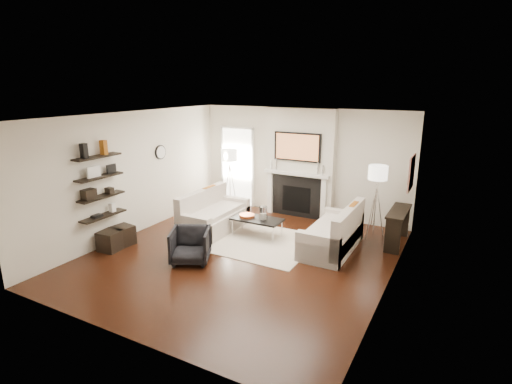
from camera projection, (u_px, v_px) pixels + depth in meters
The scene contains 71 objects.
room_envelope at pixel (241, 189), 7.48m from camera, with size 6.00×6.00×6.00m.
chimney_breast at pixel (299, 163), 9.92m from camera, with size 1.80×0.25×2.70m, color silver.
fireplace_surround at pixel (296, 197), 10.03m from camera, with size 1.30×0.02×1.04m, color black.
firebox at pixel (296, 199), 10.04m from camera, with size 0.75×0.02×0.65m, color black.
mantel_pilaster_l at pixel (270, 192), 10.32m from camera, with size 0.12×0.08×1.10m, color white.
mantel_pilaster_r at pixel (323, 200), 9.66m from camera, with size 0.12×0.08×1.10m, color white.
mantel_shelf at pixel (296, 174), 9.83m from camera, with size 1.70×0.18×0.07m, color white.
tv_body at pixel (297, 147), 9.67m from camera, with size 1.20×0.06×0.70m, color black.
tv_screen at pixel (297, 147), 9.65m from camera, with size 1.10×0.01×0.62m, color #BF723F.
candlestick_l_tall at pixel (276, 164), 10.04m from camera, with size 0.04×0.04×0.30m, color silver.
candlestick_l_short at pixel (272, 165), 10.11m from camera, with size 0.04×0.04×0.24m, color silver.
candlestick_r_tall at pixel (318, 168), 9.53m from camera, with size 0.04×0.04×0.30m, color silver.
candlestick_r_short at pixel (323, 170), 9.48m from camera, with size 0.04×0.04×0.24m, color silver.
hallway_panel at pixel (238, 167), 10.94m from camera, with size 0.90×0.02×2.10m, color white.
door_trim_l at pixel (223, 166), 11.14m from camera, with size 0.06×0.06×2.16m, color white.
door_trim_r at pixel (253, 169), 10.70m from camera, with size 0.06×0.06×2.16m, color white.
door_trim_top at pixel (237, 128), 10.64m from camera, with size 1.02×0.06×0.06m, color white.
rug at pixel (252, 240), 8.58m from camera, with size 2.60×2.00×0.01m, color beige.
loveseat_left_base at pixel (215, 222), 9.10m from camera, with size 0.85×1.80×0.42m, color beige.
loveseat_left_back at pixel (202, 207), 9.17m from camera, with size 0.18×1.80×0.80m, color beige.
loveseat_left_arm_n at pixel (193, 229), 8.39m from camera, with size 0.85×0.18×0.60m, color beige.
loveseat_left_arm_s at pixel (233, 209), 9.77m from camera, with size 0.85×0.18×0.60m, color beige.
loveseat_left_cushion at pixel (216, 212), 9.01m from camera, with size 0.63×1.44×0.10m, color beige.
pillow_left_orange at pixel (209, 195), 9.37m from camera, with size 0.10×0.42×0.42m, color #8E4C11.
pillow_left_charcoal at pixel (194, 202), 8.87m from camera, with size 0.10×0.40×0.40m, color black.
loveseat_right_base at pixel (331, 240), 8.08m from camera, with size 0.85×1.80×0.42m, color beige.
loveseat_right_back at pixel (349, 228), 7.84m from camera, with size 0.18×1.80×0.80m, color beige.
loveseat_right_arm_n at pixel (318, 250), 7.36m from camera, with size 0.85×0.18×0.60m, color beige.
loveseat_right_arm_s at pixel (343, 224), 8.74m from camera, with size 0.85×0.18×0.60m, color beige.
loveseat_right_cushion at pixel (330, 227), 8.03m from camera, with size 0.63×1.44×0.10m, color beige.
pillow_right_orange at pixel (353, 214), 8.04m from camera, with size 0.10×0.42×0.42m, color #8E4C11.
pillow_right_charcoal at pixel (345, 223), 7.53m from camera, with size 0.10×0.40×0.40m, color black.
coffee_table at pixel (257, 219), 8.71m from camera, with size 1.10×0.55×0.04m, color black.
coffee_leg_nw at pixel (232, 228), 8.81m from camera, with size 0.02×0.02×0.38m, color silver.
coffee_leg_ne at pixel (273, 236), 8.35m from camera, with size 0.02×0.02×0.38m, color silver.
coffee_leg_sw at pixel (242, 222), 9.18m from camera, with size 0.02×0.02×0.38m, color silver.
coffee_leg_se at pixel (282, 229), 8.72m from camera, with size 0.02×0.02×0.38m, color silver.
hurricane_glass at pixel (263, 213), 8.60m from camera, with size 0.17×0.17×0.30m, color white.
hurricane_candle at pixel (263, 216), 8.61m from camera, with size 0.10×0.10×0.14m, color white.
copper_bowl at pixel (247, 216), 8.81m from camera, with size 0.34×0.34×0.06m, color #C94F21.
armchair at pixel (190, 244), 7.48m from camera, with size 0.69×0.65×0.71m, color black.
lamp_left_post at pixel (230, 186), 10.70m from camera, with size 0.02×0.02×1.20m, color silver.
lamp_left_shade at pixel (230, 155), 10.48m from camera, with size 0.40×0.40×0.30m, color white.
lamp_left_leg_a at pixel (234, 187), 10.65m from camera, with size 0.02×0.02×1.25m, color silver.
lamp_left_leg_b at pixel (230, 185), 10.81m from camera, with size 0.02×0.02×1.25m, color silver.
lamp_left_leg_c at pixel (226, 187), 10.65m from camera, with size 0.02×0.02×1.25m, color silver.
lamp_right_post at pixel (375, 211), 8.63m from camera, with size 0.02×0.02×1.20m, color silver.
lamp_right_shade at pixel (378, 173), 8.40m from camera, with size 0.40×0.40×0.30m, color white.
lamp_right_leg_a at pixel (380, 212), 8.57m from camera, with size 0.02×0.02×1.25m, color silver.
lamp_right_leg_b at pixel (373, 209), 8.73m from camera, with size 0.02×0.02×1.25m, color silver.
lamp_right_leg_c at pixel (371, 212), 8.57m from camera, with size 0.02×0.02×1.25m, color silver.
console_top at pixel (399, 211), 8.20m from camera, with size 0.35×1.20×0.04m, color black.
console_leg_n at pixel (393, 237), 7.83m from camera, with size 0.30×0.04×0.71m, color black.
console_leg_s at pixel (402, 221), 8.76m from camera, with size 0.30×0.04×0.71m, color black.
wall_art at pixel (411, 173), 7.92m from camera, with size 0.03×0.70×0.70m, color #A66453.
shelf_bottom at pixel (103, 216), 8.00m from camera, with size 0.25×1.00×0.04m, color black.
shelf_lower at pixel (101, 197), 7.90m from camera, with size 0.25×1.00×0.04m, color black.
shelf_upper at pixel (99, 177), 7.79m from camera, with size 0.25×1.00×0.04m, color black.
shelf_top at pixel (97, 157), 7.69m from camera, with size 0.25×1.00×0.04m, color black.
decor_magfile_a at pixel (84, 151), 7.40m from camera, with size 0.12×0.10×0.28m, color black.
decor_magfile_b at pixel (104, 147), 7.79m from camera, with size 0.12×0.10×0.28m, color #8E4C11.
decor_frame_a at pixel (94, 172), 7.66m from camera, with size 0.04×0.30×0.22m, color white.
decor_frame_b at pixel (111, 169), 8.03m from camera, with size 0.04×0.22×0.18m, color black.
decor_wine_rack at pixel (89, 194), 7.62m from camera, with size 0.18×0.25×0.20m, color black.
decor_box_small at pixel (109, 190), 8.06m from camera, with size 0.15×0.12×0.12m, color black.
decor_books at pixel (97, 216), 7.86m from camera, with size 0.14×0.20×0.05m, color black.
decor_box_tall at pixel (112, 208), 8.18m from camera, with size 0.10×0.10×0.18m, color white.
clock_rim at pixel (160, 152), 9.40m from camera, with size 0.34×0.34×0.04m, color black.
clock_face at pixel (161, 152), 9.39m from camera, with size 0.29×0.29×0.01m, color white.
ottoman_near at pixel (123, 235), 8.33m from camera, with size 0.40×0.40×0.40m, color black.
ottoman_far at pixel (110, 241), 8.04m from camera, with size 0.40×0.40×0.40m, color black.
Camera 1 is at (3.69, -6.23, 3.26)m, focal length 28.00 mm.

